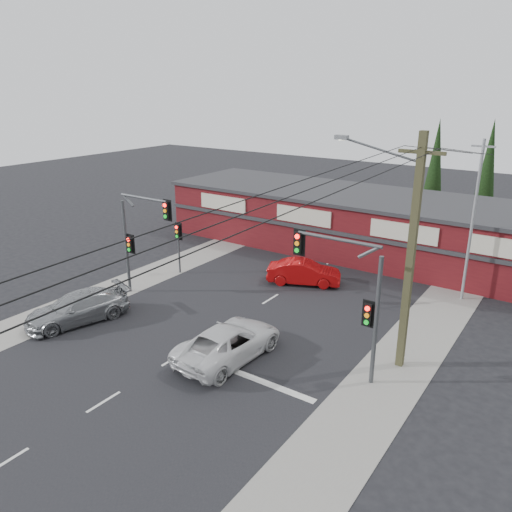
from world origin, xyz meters
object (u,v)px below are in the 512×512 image
Objects in this scene: white_suv at (229,342)px; shop_building at (341,219)px; silver_suv at (78,308)px; utility_pole at (408,247)px; red_sedan at (304,272)px.

shop_building reaches higher than white_suv.
shop_building is at bearing -77.62° from white_suv.
utility_pole reaches higher than silver_suv.
red_sedan is at bearing -80.24° from shop_building.
red_sedan is 8.31m from shop_building.
shop_building is 17.15m from utility_pole.
shop_building is at bearing -13.55° from red_sedan.
shop_building reaches higher than red_sedan.
shop_building is at bearing 123.76° from utility_pole.
red_sedan is (-1.56, 9.61, -0.03)m from white_suv.
red_sedan is 10.97m from utility_pole.
white_suv is at bearing -80.55° from shop_building.
white_suv is 17.99m from shop_building.
white_suv is 8.75m from silver_suv.
utility_pole is (7.97, -5.92, 4.66)m from red_sedan.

